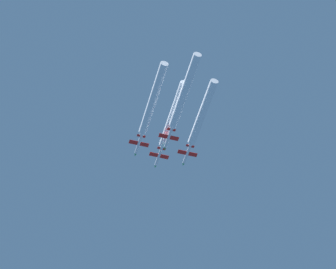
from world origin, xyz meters
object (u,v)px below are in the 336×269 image
object	(u,v)px
jet_right_wingman	(187,155)
jet_lead	(159,157)
jet_left_wingman	(138,145)
jet_slot	(168,138)

from	to	relation	value
jet_right_wingman	jet_lead	bearing A→B (deg)	150.01
jet_lead	jet_left_wingman	world-z (taller)	jet_lead
jet_right_wingman	jet_slot	distance (m)	12.76
jet_lead	jet_slot	xyz separation A→B (m)	(0.62, -13.69, -3.50)
jet_left_wingman	jet_slot	size ratio (longest dim) A/B	1.00
jet_slot	jet_right_wingman	bearing A→B (deg)	35.44
jet_left_wingman	jet_right_wingman	world-z (taller)	jet_left_wingman
jet_right_wingman	jet_slot	size ratio (longest dim) A/B	1.00
jet_left_wingman	jet_slot	distance (m)	13.65
jet_lead	jet_right_wingman	size ratio (longest dim) A/B	1.00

